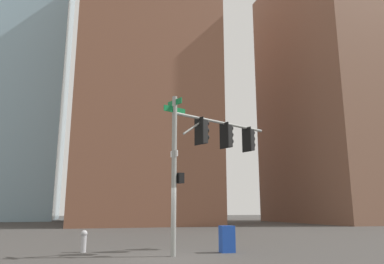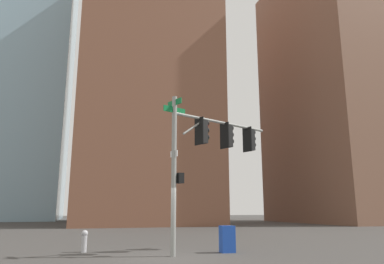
# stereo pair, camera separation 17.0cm
# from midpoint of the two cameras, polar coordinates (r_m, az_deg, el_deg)

# --- Properties ---
(ground_plane) EXTENTS (200.00, 200.00, 0.00)m
(ground_plane) POSITION_cam_midpoint_polar(r_m,az_deg,el_deg) (13.87, -3.92, -19.05)
(ground_plane) COLOR #423F3D
(signal_pole_assembly) EXTENTS (2.47, 5.41, 6.14)m
(signal_pole_assembly) POSITION_cam_midpoint_polar(r_m,az_deg,el_deg) (15.50, 3.34, -2.03)
(signal_pole_assembly) COLOR gray
(signal_pole_assembly) RESTS_ON ground_plane
(fire_hydrant) EXTENTS (0.34, 0.26, 0.87)m
(fire_hydrant) POSITION_cam_midpoint_polar(r_m,az_deg,el_deg) (15.99, -16.23, -15.99)
(fire_hydrant) COLOR #B2B2B7
(fire_hydrant) RESTS_ON ground_plane
(newspaper_box) EXTENTS (0.45, 0.57, 1.05)m
(newspaper_box) POSITION_cam_midpoint_polar(r_m,az_deg,el_deg) (15.36, 5.87, -16.37)
(newspaper_box) COLOR #193FA5
(newspaper_box) RESTS_ON ground_plane
(building_brick_nearside) EXTENTS (25.63, 16.04, 39.88)m
(building_brick_nearside) POSITION_cam_midpoint_polar(r_m,az_deg,el_deg) (52.42, -8.13, 8.40)
(building_brick_nearside) COLOR brown
(building_brick_nearside) RESTS_ON ground_plane
(building_brick_midblock) EXTENTS (20.26, 17.48, 37.08)m
(building_brick_midblock) POSITION_cam_midpoint_polar(r_m,az_deg,el_deg) (57.79, 23.06, 5.85)
(building_brick_midblock) COLOR #845B47
(building_brick_midblock) RESTS_ON ground_plane
(building_glass_tower) EXTENTS (24.32, 23.62, 72.76)m
(building_glass_tower) POSITION_cam_midpoint_polar(r_m,az_deg,el_deg) (79.28, -26.83, 15.24)
(building_glass_tower) COLOR #8CB2C6
(building_glass_tower) RESTS_ON ground_plane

